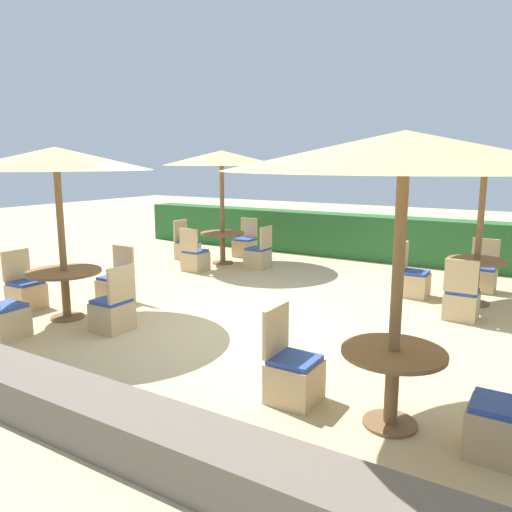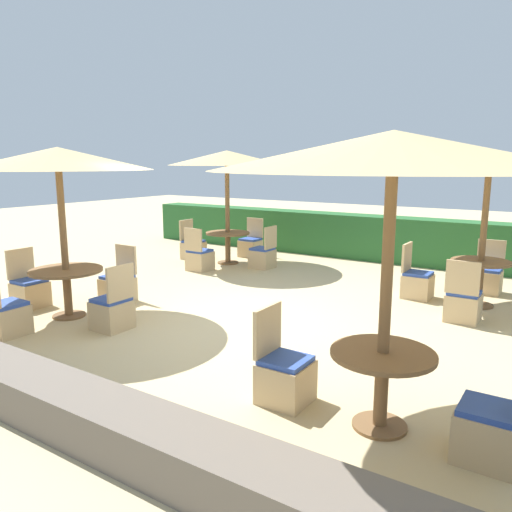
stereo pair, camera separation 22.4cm
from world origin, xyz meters
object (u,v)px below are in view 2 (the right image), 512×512
(parasol_front_right, at_px, (393,152))
(patio_chair_back_right_north, at_px, (487,278))
(round_table_back_right, at_px, (480,272))
(patio_chair_front_left_south, at_px, (6,316))
(parasol_back_left, at_px, (227,158))
(patio_chair_front_left_east, at_px, (113,311))
(patio_chair_back_left_west, at_px, (193,248))
(round_table_front_right, at_px, (382,372))
(parasol_front_left, at_px, (58,159))
(patio_chair_back_left_north, at_px, (251,246))
(round_table_front_left, at_px, (67,279))
(patio_chair_back_left_south, at_px, (199,258))
(patio_chair_back_right_south, at_px, (463,304))
(patio_chair_back_left_east, at_px, (263,256))
(parasol_back_right, at_px, (489,164))
(patio_chair_front_right_west, at_px, (284,376))
(patio_chair_back_right_west, at_px, (417,283))
(patio_chair_front_right_east, at_px, (490,429))
(round_table_back_left, at_px, (228,239))
(patio_chair_front_left_north, at_px, (118,286))
(patio_chair_front_left_west, at_px, (29,291))

(parasol_front_right, bearing_deg, patio_chair_back_right_north, 89.86)
(patio_chair_back_right_north, bearing_deg, round_table_back_right, 91.15)
(patio_chair_front_left_south, distance_m, parasol_back_left, 5.90)
(patio_chair_front_left_south, xyz_separation_m, patio_chair_front_left_east, (1.01, 0.95, 0.00))
(patio_chair_back_left_west, xyz_separation_m, round_table_front_right, (6.41, -5.01, 0.26))
(parasol_front_left, distance_m, parasol_front_right, 5.04)
(patio_chair_back_left_north, bearing_deg, parasol_back_left, 91.93)
(round_table_front_left, xyz_separation_m, patio_chair_back_left_north, (-0.40, 5.52, -0.31))
(parasol_back_left, height_order, patio_chair_back_left_south, parasol_back_left)
(patio_chair_front_left_south, distance_m, patio_chair_back_left_south, 4.58)
(parasol_front_left, relative_size, parasol_back_left, 1.02)
(patio_chair_front_left_east, bearing_deg, patio_chair_back_right_south, -52.68)
(patio_chair_back_left_east, xyz_separation_m, parasol_back_right, (4.47, -0.55, 2.00))
(parasol_back_left, height_order, patio_chair_front_right_west, parasol_back_left)
(patio_chair_back_left_west, xyz_separation_m, round_table_back_right, (6.44, -0.51, 0.29))
(parasol_front_left, bearing_deg, patio_chair_back_right_west, 44.07)
(parasol_back_left, bearing_deg, parasol_back_right, -5.69)
(patio_chair_back_left_south, bearing_deg, patio_chair_back_left_north, 89.32)
(patio_chair_back_left_east, relative_size, parasol_front_right, 0.31)
(parasol_front_right, xyz_separation_m, patio_chair_front_right_east, (0.88, -0.01, -2.12))
(parasol_back_left, bearing_deg, patio_chair_back_left_north, 91.93)
(patio_chair_back_left_south, bearing_deg, parasol_back_left, 86.62)
(patio_chair_back_right_south, distance_m, patio_chair_front_right_west, 3.69)
(patio_chair_back_left_west, relative_size, patio_chair_back_right_north, 1.00)
(parasol_front_right, height_order, patio_chair_front_right_west, parasol_front_right)
(patio_chair_back_left_south, height_order, patio_chair_back_right_west, same)
(patio_chair_front_left_south, height_order, parasol_back_right, parasol_back_right)
(round_table_back_left, xyz_separation_m, round_table_back_right, (5.42, -0.54, 0.00))
(patio_chair_front_left_south, distance_m, round_table_back_right, 7.08)
(patio_chair_front_left_south, height_order, patio_chair_back_left_north, same)
(patio_chair_front_left_south, distance_m, patio_chair_back_right_west, 6.38)
(round_table_back_left, height_order, patio_chair_back_right_south, patio_chair_back_right_south)
(round_table_back_right, height_order, round_table_front_right, round_table_back_right)
(patio_chair_front_left_north, relative_size, parasol_back_left, 0.35)
(patio_chair_front_left_south, bearing_deg, round_table_back_right, 44.52)
(patio_chair_back_right_west, height_order, parasol_front_right, parasol_front_right)
(patio_chair_front_left_east, height_order, patio_chair_back_left_west, same)
(patio_chair_front_left_north, distance_m, patio_chair_front_right_east, 6.09)
(patio_chair_back_right_west, distance_m, patio_chair_front_right_west, 4.50)
(parasol_back_right, height_order, patio_chair_front_right_east, parasol_back_right)
(patio_chair_back_left_east, bearing_deg, patio_chair_back_left_west, 91.16)
(patio_chair_front_left_south, distance_m, round_table_front_right, 5.04)
(patio_chair_back_left_east, xyz_separation_m, round_table_back_right, (4.47, -0.55, 0.29))
(patio_chair_back_left_north, relative_size, patio_chair_back_right_north, 1.00)
(round_table_back_left, bearing_deg, patio_chair_front_left_west, -97.55)
(patio_chair_back_left_east, bearing_deg, patio_chair_front_left_west, 161.17)
(patio_chair_back_left_south, height_order, patio_chair_back_left_east, same)
(round_table_front_left, distance_m, parasol_back_left, 4.89)
(patio_chair_back_left_north, bearing_deg, patio_chair_front_left_east, 104.31)
(round_table_back_left, bearing_deg, patio_chair_back_left_south, -93.38)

